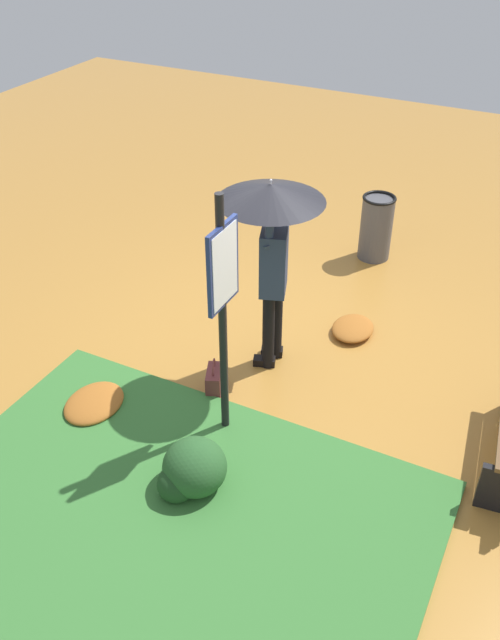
# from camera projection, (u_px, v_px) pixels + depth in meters

# --- Properties ---
(ground_plane) EXTENTS (18.00, 18.00, 0.00)m
(ground_plane) POSITION_uv_depth(u_px,v_px,m) (266.00, 353.00, 7.12)
(ground_plane) COLOR #B27A33
(grass_verge) EXTENTS (4.80, 4.00, 0.05)m
(grass_verge) POSITION_uv_depth(u_px,v_px,m) (89.00, 626.00, 4.60)
(grass_verge) COLOR #387533
(grass_verge) RESTS_ON ground_plane
(person_with_umbrella) EXTENTS (0.96, 0.96, 2.04)m
(person_with_umbrella) POSITION_uv_depth(u_px,v_px,m) (272.00, 228.00, 6.07)
(person_with_umbrella) COLOR black
(person_with_umbrella) RESTS_ON ground_plane
(info_sign_post) EXTENTS (0.44, 0.07, 2.30)m
(info_sign_post) POSITION_uv_depth(u_px,v_px,m) (223.00, 294.00, 5.37)
(info_sign_post) COLOR black
(info_sign_post) RESTS_ON ground_plane
(handbag) EXTENTS (0.33, 0.25, 0.37)m
(handbag) POSITION_uv_depth(u_px,v_px,m) (214.00, 380.00, 6.56)
(handbag) COLOR brown
(handbag) RESTS_ON ground_plane
(trash_bin) EXTENTS (0.42, 0.42, 0.83)m
(trash_bin) POSITION_uv_depth(u_px,v_px,m) (376.00, 227.00, 8.55)
(trash_bin) COLOR #4C4C51
(trash_bin) RESTS_ON ground_plane
(shrub_cluster) EXTENTS (0.58, 0.52, 0.47)m
(shrub_cluster) POSITION_uv_depth(u_px,v_px,m) (191.00, 470.00, 5.49)
(shrub_cluster) COLOR #285628
(shrub_cluster) RESTS_ON ground_plane
(leaf_pile_near_person) EXTENTS (0.54, 0.43, 0.12)m
(leaf_pile_near_person) POSITION_uv_depth(u_px,v_px,m) (353.00, 328.00, 7.38)
(leaf_pile_near_person) COLOR #A86023
(leaf_pile_near_person) RESTS_ON ground_plane
(leaf_pile_by_bench) EXTENTS (0.63, 0.50, 0.14)m
(leaf_pile_by_bench) POSITION_uv_depth(u_px,v_px,m) (94.00, 403.00, 6.38)
(leaf_pile_by_bench) COLOR #A86023
(leaf_pile_by_bench) RESTS_ON ground_plane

